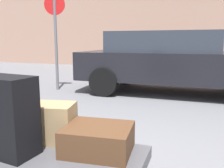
% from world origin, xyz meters
% --- Properties ---
extents(luggage_cart, '(1.30, 0.72, 0.34)m').
position_xyz_m(luggage_cart, '(0.00, 0.00, 0.27)').
color(luggage_cart, '#4C4C51').
rests_on(luggage_cart, ground_plane).
extents(suitcase_brown_stacked_top, '(0.56, 0.48, 0.21)m').
position_xyz_m(suitcase_brown_stacked_top, '(0.27, 0.12, 0.44)').
color(suitcase_brown_stacked_top, '#51331E').
rests_on(suitcase_brown_stacked_top, luggage_cart).
extents(suitcase_black_rear_left, '(0.45, 0.30, 0.61)m').
position_xyz_m(suitcase_black_rear_left, '(-0.36, -0.15, 0.64)').
color(suitcase_black_rear_left, black).
rests_on(suitcase_black_rear_left, luggage_cart).
extents(duffel_bag_tan_rear_right, '(0.62, 0.39, 0.33)m').
position_xyz_m(duffel_bag_tan_rear_right, '(-0.29, 0.17, 0.51)').
color(duffel_bag_tan_rear_right, '#9E7F56').
rests_on(duffel_bag_tan_rear_right, luggage_cart).
extents(parked_car, '(4.31, 1.94, 1.42)m').
position_xyz_m(parked_car, '(0.38, 4.25, 0.76)').
color(parked_car, black).
rests_on(parked_car, ground_plane).
extents(no_parking_sign, '(0.48, 0.16, 2.32)m').
position_xyz_m(no_parking_sign, '(-2.34, 3.69, 1.44)').
color(no_parking_sign, slate).
rests_on(no_parking_sign, ground_plane).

